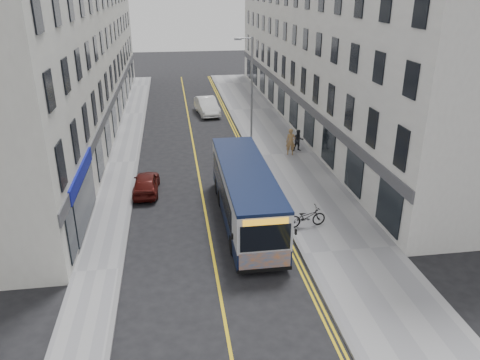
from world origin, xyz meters
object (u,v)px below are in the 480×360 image
object	(u,v)px
pedestrian_near	(291,142)
pedestrian_far	(298,140)
car_maroon	(146,183)
city_bus	(245,193)
bicycle	(306,217)
streetlamp	(251,89)
car_white	(207,106)

from	to	relation	value
pedestrian_near	pedestrian_far	distance (m)	1.03
car_maroon	city_bus	bearing A→B (deg)	141.40
pedestrian_near	city_bus	bearing A→B (deg)	-103.05
pedestrian_near	bicycle	bearing A→B (deg)	-86.21
bicycle	pedestrian_far	distance (m)	11.55
pedestrian_near	car_maroon	distance (m)	11.07
streetlamp	city_bus	xyz separation A→B (m)	(-2.22, -11.56, -2.77)
streetlamp	car_white	bearing A→B (deg)	102.91
pedestrian_near	pedestrian_far	size ratio (longest dim) A/B	1.19
pedestrian_near	car_white	xyz separation A→B (m)	(-4.89, 12.52, -0.27)
bicycle	pedestrian_far	size ratio (longest dim) A/B	1.26
city_bus	bicycle	distance (m)	3.27
streetlamp	pedestrian_far	distance (m)	5.01
streetlamp	car_maroon	world-z (taller)	streetlamp
bicycle	car_maroon	world-z (taller)	car_maroon
bicycle	pedestrian_far	xyz separation A→B (m)	(2.61, 11.25, 0.26)
pedestrian_far	car_maroon	xyz separation A→B (m)	(-10.64, -5.65, -0.29)
city_bus	pedestrian_near	xyz separation A→B (m)	(4.73, 9.38, -0.56)
streetlamp	car_maroon	size ratio (longest dim) A/B	2.21
city_bus	car_white	distance (m)	21.92
pedestrian_near	streetlamp	bearing A→B (deg)	152.81
pedestrian_near	car_white	distance (m)	13.45
car_maroon	pedestrian_near	bearing A→B (deg)	-151.32
bicycle	pedestrian_far	world-z (taller)	pedestrian_far
car_white	car_maroon	bearing A→B (deg)	-112.84
car_maroon	car_white	bearing A→B (deg)	-103.94
city_bus	car_white	world-z (taller)	city_bus
city_bus	pedestrian_far	bearing A→B (deg)	61.39
bicycle	pedestrian_near	distance (m)	10.74
city_bus	car_maroon	world-z (taller)	city_bus
streetlamp	pedestrian_near	world-z (taller)	streetlamp
car_maroon	bicycle	bearing A→B (deg)	147.09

